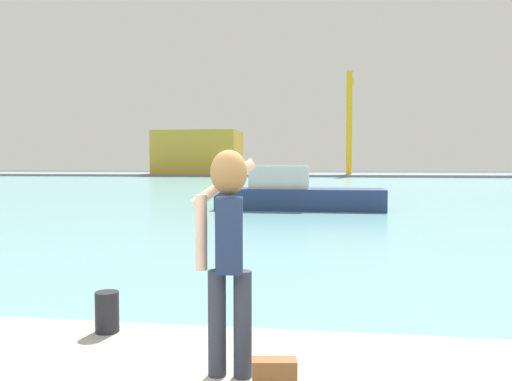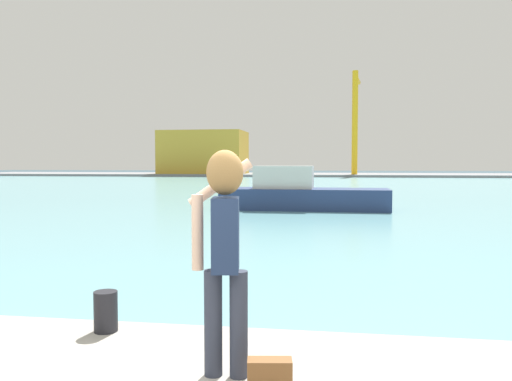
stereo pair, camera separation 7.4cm
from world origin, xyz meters
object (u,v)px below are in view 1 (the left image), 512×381
at_px(boat_moored, 296,194).
at_px(handbag, 274,376).
at_px(person_photographer, 228,239).
at_px(warehouse_left, 198,152).
at_px(port_crane, 350,115).
at_px(harbor_bollard, 107,312).

bearing_deg(boat_moored, handbag, -86.49).
bearing_deg(person_photographer, warehouse_left, 5.42).
bearing_deg(person_photographer, port_crane, -11.98).
height_order(warehouse_left, port_crane, port_crane).
bearing_deg(warehouse_left, handbag, -75.05).
xyz_separation_m(harbor_bollard, port_crane, (5.35, 85.36, 9.80)).
xyz_separation_m(person_photographer, warehouse_left, (-23.38, 88.74, 2.58)).
height_order(person_photographer, warehouse_left, warehouse_left).
bearing_deg(harbor_bollard, person_photographer, -31.73).
bearing_deg(warehouse_left, harbor_bollard, -75.94).
relative_size(person_photographer, harbor_bollard, 4.42).
height_order(boat_moored, warehouse_left, warehouse_left).
bearing_deg(boat_moored, port_crane, 85.73).
bearing_deg(person_photographer, harbor_bollard, 48.92).
distance_m(person_photographer, boat_moored, 21.70).
bearing_deg(person_photographer, boat_moored, -6.89).
relative_size(person_photographer, boat_moored, 0.21).
height_order(person_photographer, harbor_bollard, person_photographer).
distance_m(handbag, harbor_bollard, 2.06).
height_order(boat_moored, port_crane, port_crane).
bearing_deg(handbag, person_photographer, 148.50).
bearing_deg(boat_moored, person_photographer, -87.46).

